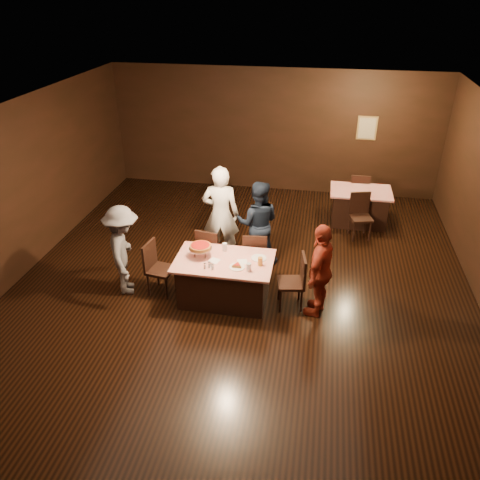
% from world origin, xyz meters
% --- Properties ---
extents(room, '(10.00, 10.04, 3.02)m').
position_xyz_m(room, '(0.00, 0.01, 2.14)').
color(room, black).
rests_on(room, ground).
extents(main_table, '(1.60, 1.00, 0.77)m').
position_xyz_m(main_table, '(-0.21, 0.07, 0.39)').
color(main_table, red).
rests_on(main_table, ground).
extents(back_table, '(1.30, 0.90, 0.77)m').
position_xyz_m(back_table, '(2.11, 3.40, 0.39)').
color(back_table, '#AF0C0B').
rests_on(back_table, ground).
extents(chair_far_left, '(0.49, 0.49, 0.95)m').
position_xyz_m(chair_far_left, '(-0.61, 0.82, 0.47)').
color(chair_far_left, black).
rests_on(chair_far_left, ground).
extents(chair_far_right, '(0.46, 0.46, 0.95)m').
position_xyz_m(chair_far_right, '(0.19, 0.82, 0.47)').
color(chair_far_right, black).
rests_on(chair_far_right, ground).
extents(chair_end_left, '(0.48, 0.48, 0.95)m').
position_xyz_m(chair_end_left, '(-1.31, 0.07, 0.47)').
color(chair_end_left, black).
rests_on(chair_end_left, ground).
extents(chair_end_right, '(0.49, 0.49, 0.95)m').
position_xyz_m(chair_end_right, '(0.89, 0.07, 0.47)').
color(chair_end_right, black).
rests_on(chair_end_right, ground).
extents(chair_back_near, '(0.51, 0.51, 0.95)m').
position_xyz_m(chair_back_near, '(2.11, 2.70, 0.47)').
color(chair_back_near, black).
rests_on(chair_back_near, ground).
extents(chair_back_far, '(0.42, 0.42, 0.95)m').
position_xyz_m(chair_back_far, '(2.11, 4.00, 0.47)').
color(chair_back_far, black).
rests_on(chair_back_far, ground).
extents(diner_white_jacket, '(0.72, 0.51, 1.88)m').
position_xyz_m(diner_white_jacket, '(-0.55, 1.37, 0.94)').
color(diner_white_jacket, white).
rests_on(diner_white_jacket, ground).
extents(diner_navy_hoodie, '(0.83, 0.67, 1.64)m').
position_xyz_m(diner_navy_hoodie, '(0.15, 1.37, 0.82)').
color(diner_navy_hoodie, black).
rests_on(diner_navy_hoodie, ground).
extents(diner_grey_knit, '(0.90, 1.17, 1.59)m').
position_xyz_m(diner_grey_knit, '(-1.92, 0.03, 0.79)').
color(diner_grey_knit, slate).
rests_on(diner_grey_knit, ground).
extents(diner_red_shirt, '(0.64, 1.00, 1.59)m').
position_xyz_m(diner_red_shirt, '(1.34, -0.00, 0.80)').
color(diner_red_shirt, maroon).
rests_on(diner_red_shirt, ground).
extents(pizza_stand, '(0.38, 0.38, 0.22)m').
position_xyz_m(pizza_stand, '(-0.61, 0.12, 0.95)').
color(pizza_stand, black).
rests_on(pizza_stand, main_table).
extents(plate_with_slice, '(0.25, 0.25, 0.06)m').
position_xyz_m(plate_with_slice, '(0.04, -0.11, 0.80)').
color(plate_with_slice, white).
rests_on(plate_with_slice, main_table).
extents(plate_empty, '(0.25, 0.25, 0.01)m').
position_xyz_m(plate_empty, '(0.34, 0.22, 0.78)').
color(plate_empty, white).
rests_on(plate_empty, main_table).
extents(glass_front_right, '(0.08, 0.08, 0.14)m').
position_xyz_m(glass_front_right, '(0.24, -0.18, 0.84)').
color(glass_front_right, silver).
rests_on(glass_front_right, main_table).
extents(glass_amber, '(0.08, 0.08, 0.14)m').
position_xyz_m(glass_amber, '(0.39, 0.02, 0.84)').
color(glass_amber, '#BF7F26').
rests_on(glass_amber, main_table).
extents(glass_back, '(0.08, 0.08, 0.14)m').
position_xyz_m(glass_back, '(-0.26, 0.37, 0.84)').
color(glass_back, silver).
rests_on(glass_back, main_table).
extents(condiments, '(0.17, 0.10, 0.09)m').
position_xyz_m(condiments, '(-0.39, -0.22, 0.82)').
color(condiments, silver).
rests_on(condiments, main_table).
extents(napkin_center, '(0.19, 0.19, 0.01)m').
position_xyz_m(napkin_center, '(0.09, 0.07, 0.77)').
color(napkin_center, white).
rests_on(napkin_center, main_table).
extents(napkin_left, '(0.21, 0.21, 0.01)m').
position_xyz_m(napkin_left, '(-0.36, 0.02, 0.77)').
color(napkin_left, white).
rests_on(napkin_left, main_table).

